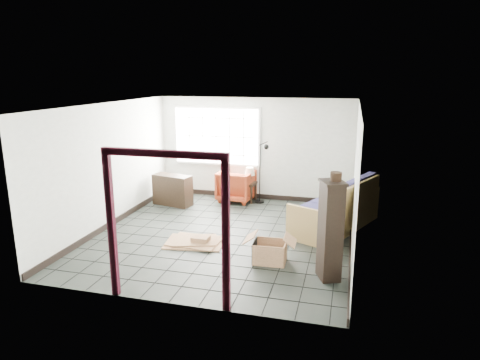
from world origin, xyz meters
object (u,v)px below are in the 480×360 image
(armchair, at_px, (236,184))
(side_table, at_px, (247,186))
(tall_shelf, at_px, (330,230))
(futon_sofa, at_px, (339,211))

(armchair, height_order, side_table, armchair)
(side_table, height_order, tall_shelf, tall_shelf)
(side_table, bearing_deg, tall_shelf, -59.03)
(side_table, bearing_deg, armchair, -180.00)
(futon_sofa, bearing_deg, armchair, 175.74)
(futon_sofa, bearing_deg, tall_shelf, -66.90)
(tall_shelf, bearing_deg, side_table, 98.49)
(armchair, relative_size, side_table, 1.76)
(side_table, relative_size, tall_shelf, 0.31)
(side_table, bearing_deg, futon_sofa, -31.76)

